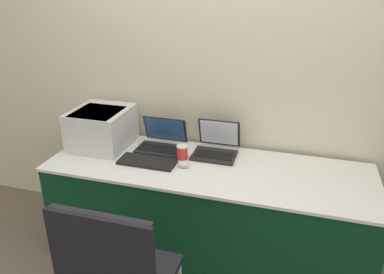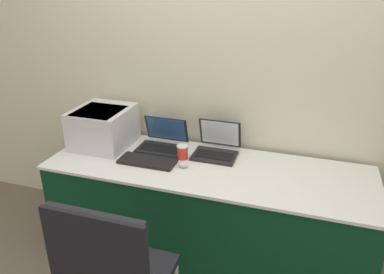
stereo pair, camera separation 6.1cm
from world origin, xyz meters
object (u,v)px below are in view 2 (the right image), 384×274
object	(u,v)px
external_keyboard	(147,161)
chair	(109,269)
coffee_cup	(182,152)
mouse	(183,164)
printer	(103,126)
laptop_right	(217,147)
laptop_left	(162,142)

from	to	relation	value
external_keyboard	chair	world-z (taller)	chair
coffee_cup	chair	size ratio (longest dim) A/B	0.10
coffee_cup	mouse	size ratio (longest dim) A/B	1.31
printer	external_keyboard	distance (m)	0.47
laptop_right	chair	world-z (taller)	chair
mouse	chair	bearing A→B (deg)	-95.32
laptop_right	coffee_cup	bearing A→B (deg)	-144.99
printer	laptop_right	distance (m)	0.83
coffee_cup	external_keyboard	bearing A→B (deg)	-147.17
coffee_cup	mouse	world-z (taller)	coffee_cup
external_keyboard	coffee_cup	bearing A→B (deg)	32.83
laptop_left	coffee_cup	bearing A→B (deg)	-31.45
mouse	chair	xyz separation A→B (m)	(-0.08, -0.84, -0.15)
chair	coffee_cup	bearing A→B (deg)	88.05
laptop_left	coffee_cup	world-z (taller)	laptop_left
coffee_cup	chair	distance (m)	0.97
printer	laptop_left	xyz separation A→B (m)	(0.43, 0.08, -0.10)
laptop_right	chair	bearing A→B (deg)	-102.02
external_keyboard	mouse	distance (m)	0.25
mouse	printer	bearing A→B (deg)	166.80
printer	external_keyboard	xyz separation A→B (m)	(0.42, -0.17, -0.14)
printer	mouse	bearing A→B (deg)	-13.20
printer	laptop_left	size ratio (longest dim) A/B	1.30
chair	laptop_left	bearing A→B (deg)	98.56
printer	coffee_cup	distance (m)	0.63
laptop_left	laptop_right	distance (m)	0.40
laptop_right	external_keyboard	bearing A→B (deg)	-146.07
laptop_left	external_keyboard	xyz separation A→B (m)	(-0.01, -0.25, -0.04)
printer	laptop_right	xyz separation A→B (m)	(0.82, 0.10, -0.10)
laptop_left	external_keyboard	bearing A→B (deg)	-91.73
printer	external_keyboard	bearing A→B (deg)	-22.05
external_keyboard	mouse	xyz separation A→B (m)	(0.25, 0.01, 0.01)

